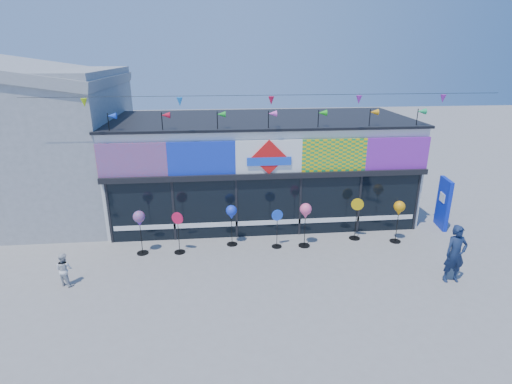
{
  "coord_description": "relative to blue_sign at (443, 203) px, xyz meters",
  "views": [
    {
      "loc": [
        -1.85,
        -10.37,
        6.63
      ],
      "look_at": [
        -0.61,
        2.0,
        2.27
      ],
      "focal_mm": 28.0,
      "sensor_mm": 36.0,
      "label": 1
    }
  ],
  "objects": [
    {
      "name": "ground",
      "position": [
        -6.98,
        -3.5,
        -1.01
      ],
      "size": [
        80.0,
        80.0,
        0.0
      ],
      "primitive_type": "plane",
      "color": "gray",
      "rests_on": "ground"
    },
    {
      "name": "kite_shop",
      "position": [
        -6.98,
        2.44,
        1.04
      ],
      "size": [
        16.0,
        5.7,
        5.31
      ],
      "color": "white",
      "rests_on": "ground"
    },
    {
      "name": "neighbour_building",
      "position": [
        -16.98,
        3.5,
        2.19
      ],
      "size": [
        8.18,
        7.2,
        6.87
      ],
      "color": "#9EA0A3",
      "rests_on": "ground"
    },
    {
      "name": "blue_sign",
      "position": [
        0.0,
        0.0,
        0.0
      ],
      "size": [
        0.29,
        1.02,
        2.01
      ],
      "rotation": [
        0.0,
        0.0,
        -0.14
      ],
      "color": "#0C24B5",
      "rests_on": "ground"
    },
    {
      "name": "spinner_0",
      "position": [
        -11.53,
        -1.1,
        0.26
      ],
      "size": [
        0.4,
        0.4,
        1.59
      ],
      "color": "black",
      "rests_on": "ground"
    },
    {
      "name": "spinner_1",
      "position": [
        -10.24,
        -1.16,
        -0.21
      ],
      "size": [
        0.4,
        0.39,
        1.52
      ],
      "color": "black",
      "rests_on": "ground"
    },
    {
      "name": "spinner_2",
      "position": [
        -8.39,
        -0.73,
        0.22
      ],
      "size": [
        0.39,
        0.39,
        1.53
      ],
      "color": "black",
      "rests_on": "ground"
    },
    {
      "name": "spinner_3",
      "position": [
        -6.79,
        -1.08,
        -0.25
      ],
      "size": [
        0.4,
        0.37,
        1.43
      ],
      "color": "black",
      "rests_on": "ground"
    },
    {
      "name": "spinner_4",
      "position": [
        -5.79,
        -1.1,
        0.31
      ],
      "size": [
        0.42,
        0.42,
        1.65
      ],
      "color": "black",
      "rests_on": "ground"
    },
    {
      "name": "spinner_5",
      "position": [
        -3.77,
        -0.7,
        -0.16
      ],
      "size": [
        0.45,
        0.41,
        1.61
      ],
      "color": "black",
      "rests_on": "ground"
    },
    {
      "name": "spinner_6",
      "position": [
        -2.35,
        -1.1,
        0.27
      ],
      "size": [
        0.41,
        0.41,
        1.6
      ],
      "color": "black",
      "rests_on": "ground"
    },
    {
      "name": "adult_man",
      "position": [
        -1.8,
        -3.85,
        -0.09
      ],
      "size": [
        0.68,
        0.45,
        1.83
      ],
      "primitive_type": "imported",
      "rotation": [
        0.0,
        0.0,
        0.02
      ],
      "color": "#142241",
      "rests_on": "ground"
    },
    {
      "name": "child",
      "position": [
        -13.48,
        -2.9,
        -0.49
      ],
      "size": [
        0.59,
        0.49,
        1.05
      ],
      "primitive_type": "imported",
      "rotation": [
        0.0,
        0.0,
        2.68
      ],
      "color": "silver",
      "rests_on": "ground"
    }
  ]
}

